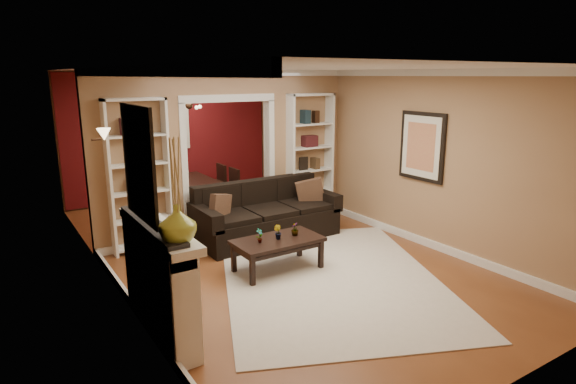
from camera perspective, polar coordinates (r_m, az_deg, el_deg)
floor at (r=7.44m, az=-2.75°, el=-6.91°), size 8.00×8.00×0.00m
ceiling at (r=6.96m, az=-3.01°, el=14.38°), size 8.00×8.00×0.00m
wall_back at (r=10.69m, az=-13.72°, el=6.51°), size 8.00×0.00×8.00m
wall_front at (r=4.21m, az=25.59°, el=-5.16°), size 8.00×0.00×8.00m
wall_left at (r=6.29m, az=-20.93°, el=1.17°), size 0.00×8.00×8.00m
wall_right at (r=8.41m, az=10.57°, el=4.81°), size 0.00×8.00×8.00m
partition_wall at (r=8.12m, az=-7.12°, el=4.63°), size 4.50×0.15×2.70m
red_back_panel at (r=10.67m, az=-13.66°, el=6.34°), size 4.44×0.04×2.64m
dining_window at (r=10.60m, az=-13.66°, el=7.55°), size 0.78×0.03×0.98m
area_rug at (r=6.51m, az=5.00°, el=-9.97°), size 4.03×4.60×0.01m
sofa at (r=7.81m, az=-2.47°, el=-2.32°), size 2.36×1.02×0.92m
pillow_left at (r=7.37m, az=-8.04°, el=-1.91°), size 0.40×0.28×0.40m
pillow_right at (r=8.18m, az=2.66°, el=-0.05°), size 0.45×0.32×0.45m
coffee_table at (r=6.62m, az=-1.22°, el=-7.43°), size 1.20×0.66×0.45m
plant_left at (r=6.38m, az=-3.38°, el=-5.19°), size 0.12×0.10×0.20m
plant_center at (r=6.52m, az=-1.24°, el=-4.78°), size 0.11×0.12×0.19m
plant_right at (r=6.66m, az=0.81°, el=-4.41°), size 0.14×0.14×0.18m
bookshelf_left at (r=7.47m, az=-17.26°, el=1.76°), size 0.90×0.30×2.30m
bookshelf_right at (r=8.79m, az=2.56°, el=4.09°), size 0.90×0.30×2.30m
fireplace at (r=5.16m, az=-14.81°, el=-10.02°), size 0.32×1.70×1.16m
vase at (r=4.37m, az=-12.96°, el=-3.71°), size 0.35×0.35×0.35m
mirror at (r=4.77m, az=-17.29°, el=3.24°), size 0.03×0.95×1.10m
wall_sconce at (r=6.76m, az=-21.45°, el=6.09°), size 0.18×0.18×0.22m
framed_art at (r=7.66m, az=15.55°, el=5.21°), size 0.04×0.85×1.05m
dining_table at (r=9.78m, az=-11.16°, el=-0.31°), size 1.66×0.93×0.58m
dining_chair_nw at (r=9.28m, az=-13.67°, el=-0.10°), size 0.60×0.60×0.93m
dining_chair_ne at (r=9.69m, az=-7.52°, el=0.42°), size 0.44×0.44×0.82m
dining_chair_sw at (r=9.85m, az=-14.82°, el=0.28°), size 0.43×0.43×0.82m
dining_chair_se at (r=10.22m, az=-8.96°, el=1.05°), size 0.48×0.48×0.81m
chandelier at (r=9.42m, az=-11.29°, el=9.81°), size 0.50×0.50×0.30m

